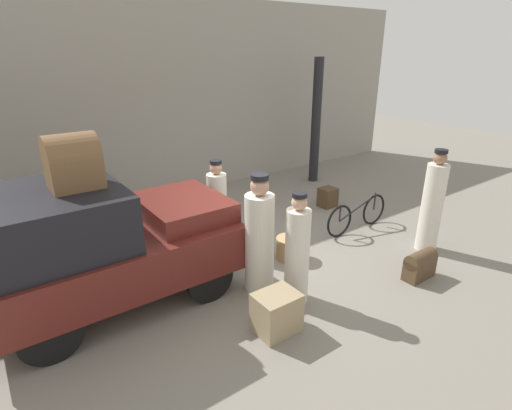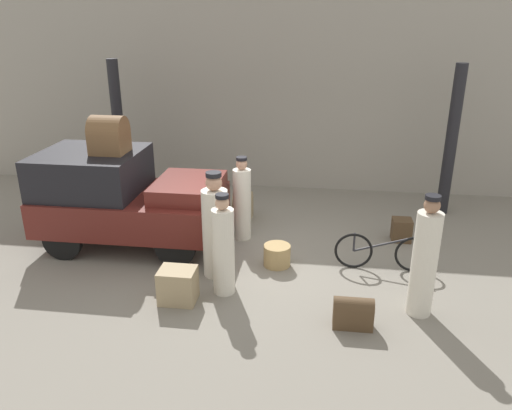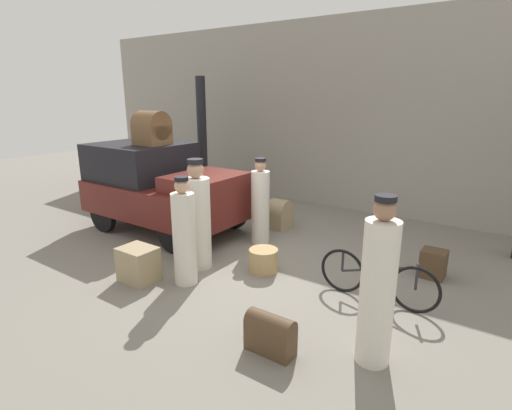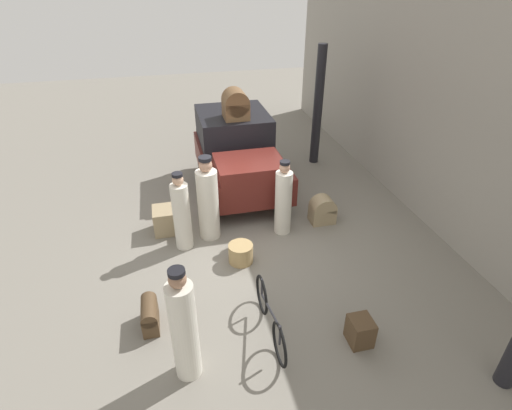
{
  "view_description": "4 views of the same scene",
  "coord_description": "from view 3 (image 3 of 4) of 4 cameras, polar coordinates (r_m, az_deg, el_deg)",
  "views": [
    {
      "loc": [
        -3.43,
        -4.81,
        3.38
      ],
      "look_at": [
        0.2,
        0.2,
        0.95
      ],
      "focal_mm": 28.0,
      "sensor_mm": 36.0,
      "label": 1
    },
    {
      "loc": [
        1.32,
        -7.94,
        4.11
      ],
      "look_at": [
        0.2,
        0.2,
        0.95
      ],
      "focal_mm": 35.0,
      "sensor_mm": 36.0,
      "label": 2
    },
    {
      "loc": [
        3.91,
        -5.12,
        2.77
      ],
      "look_at": [
        0.2,
        0.2,
        0.95
      ],
      "focal_mm": 28.0,
      "sensor_mm": 36.0,
      "label": 3
    },
    {
      "loc": [
        6.52,
        -1.32,
        4.89
      ],
      "look_at": [
        0.2,
        0.2,
        0.95
      ],
      "focal_mm": 28.0,
      "sensor_mm": 36.0,
      "label": 4
    }
  ],
  "objects": [
    {
      "name": "wicker_basket",
      "position": [
        6.46,
        1.07,
        -7.9
      ],
      "size": [
        0.47,
        0.47,
        0.37
      ],
      "color": "tan",
      "rests_on": "ground"
    },
    {
      "name": "porter_standing_middle",
      "position": [
        5.97,
        -10.22,
        -4.33
      ],
      "size": [
        0.34,
        0.34,
        1.64
      ],
      "color": "silver",
      "rests_on": "ground"
    },
    {
      "name": "porter_carrying_trunk",
      "position": [
        4.34,
        16.99,
        -11.38
      ],
      "size": [
        0.36,
        0.36,
        1.83
      ],
      "color": "silver",
      "rests_on": "ground"
    },
    {
      "name": "station_building_facade",
      "position": [
        10.01,
        12.11,
        12.35
      ],
      "size": [
        16.0,
        0.15,
        4.5
      ],
      "color": "gray",
      "rests_on": "ground"
    },
    {
      "name": "bicycle",
      "position": [
        5.76,
        16.89,
        -10.09
      ],
      "size": [
        1.65,
        0.04,
        0.69
      ],
      "color": "black",
      "rests_on": "ground"
    },
    {
      "name": "porter_lifting_near_truck",
      "position": [
        7.51,
        0.63,
        0.07
      ],
      "size": [
        0.34,
        0.34,
        1.63
      ],
      "color": "silver",
      "rests_on": "ground"
    },
    {
      "name": "conductor_in_dark_uniform",
      "position": [
        6.48,
        -8.37,
        -2.04
      ],
      "size": [
        0.43,
        0.43,
        1.8
      ],
      "color": "silver",
      "rests_on": "ground"
    },
    {
      "name": "trunk_umber_medium",
      "position": [
        6.38,
        -16.44,
        -8.12
      ],
      "size": [
        0.55,
        0.44,
        0.53
      ],
      "color": "#9E8966",
      "rests_on": "ground"
    },
    {
      "name": "trunk_barrel_dark",
      "position": [
        4.59,
        2.05,
        -17.76
      ],
      "size": [
        0.55,
        0.25,
        0.46
      ],
      "color": "#4C3823",
      "rests_on": "ground"
    },
    {
      "name": "truck",
      "position": [
        8.49,
        -13.45,
        2.82
      ],
      "size": [
        3.32,
        1.84,
        1.76
      ],
      "color": "black",
      "rests_on": "ground"
    },
    {
      "name": "suitcase_tan_flat",
      "position": [
        6.84,
        23.98,
        -7.67
      ],
      "size": [
        0.37,
        0.34,
        0.44
      ],
      "color": "#4C3823",
      "rests_on": "ground"
    },
    {
      "name": "canopy_pillar_left",
      "position": [
        10.75,
        -7.69,
        9.27
      ],
      "size": [
        0.25,
        0.25,
        3.2
      ],
      "color": "black",
      "rests_on": "ground"
    },
    {
      "name": "trunk_on_truck_roof",
      "position": [
        8.44,
        -14.67,
        10.44
      ],
      "size": [
        0.6,
        0.57,
        0.67
      ],
      "color": "brown",
      "rests_on": "truck"
    },
    {
      "name": "ground_plane",
      "position": [
        7.01,
        -2.3,
        -7.6
      ],
      "size": [
        30.0,
        30.0,
        0.0
      ],
      "primitive_type": "plane",
      "color": "gray"
    },
    {
      "name": "suitcase_small_leather",
      "position": [
        8.49,
        3.44,
        -1.4
      ],
      "size": [
        0.38,
        0.53,
        0.62
      ],
      "color": "#9E8966",
      "rests_on": "ground"
    }
  ]
}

